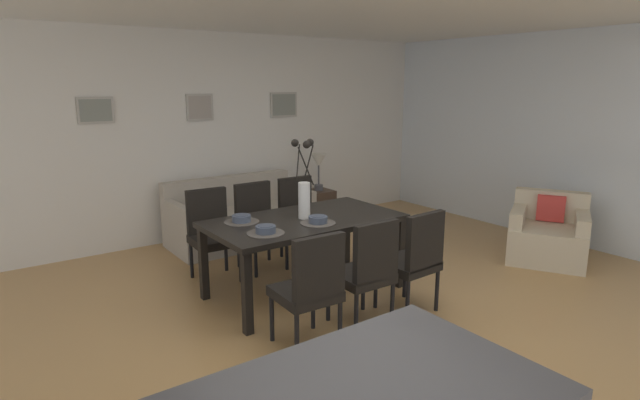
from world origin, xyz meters
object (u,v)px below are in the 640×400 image
dining_chair_near_left (311,285)px  armchair (548,235)px  bowl_near_left (266,229)px  framed_picture_right (284,105)px  sofa (239,220)px  table_lamp (319,164)px  dining_table (304,226)px  bowl_far_left (318,219)px  side_table (319,208)px  dining_chair_mid_right (300,214)px  framed_picture_center (200,107)px  dining_chair_far_left (367,268)px  dining_chair_near_right (212,230)px  bowl_near_right (241,218)px  framed_picture_left (96,110)px  dining_chair_far_right (258,221)px  centerpiece_vase (304,189)px  dining_chair_mid_left (414,257)px

dining_chair_near_left → armchair: (3.35, 0.09, -0.23)m
bowl_near_left → framed_picture_right: 3.22m
sofa → table_lamp: table_lamp is taller
sofa → armchair: (2.54, -2.66, 0.01)m
dining_table → bowl_far_left: (-0.00, -0.22, 0.11)m
side_table → bowl_near_left: bearing=-134.6°
dining_chair_mid_right → framed_picture_center: size_ratio=2.65×
bowl_far_left → table_lamp: bearing=54.2°
dining_chair_far_left → table_lamp: 3.08m
dining_chair_near_right → bowl_near_right: (0.01, -0.66, 0.27)m
side_table → framed_picture_left: framed_picture_left is taller
bowl_near_left → bowl_near_right: bearing=90.0°
dining_chair_near_right → framed_picture_center: bearing=69.2°
dining_table → armchair: 2.93m
dining_chair_near_left → side_table: dining_chair_near_left is taller
dining_chair_near_left → bowl_near_left: (0.02, 0.69, 0.27)m
bowl_far_left → armchair: bowl_far_left is taller
dining_chair_far_right → framed_picture_right: 2.22m
dining_table → framed_picture_right: framed_picture_right is taller
bowl_far_left → side_table: bearing=54.2°
centerpiece_vase → bowl_near_left: (-0.54, -0.22, -0.24)m
dining_table → dining_chair_far_left: (0.01, -0.88, -0.15)m
bowl_far_left → framed_picture_center: bearing=90.0°
bowl_near_left → framed_picture_center: bearing=78.0°
dining_table → dining_chair_mid_left: (0.52, -0.91, -0.15)m
dining_table → dining_chair_mid_right: (0.55, 0.90, -0.15)m
bowl_far_left → sofa: (0.24, 2.06, -0.50)m
framed_picture_center → bowl_near_left: bearing=-102.0°
armchair → framed_picture_right: framed_picture_right is taller
dining_chair_far_left → framed_picture_right: bearing=69.1°
side_table → framed_picture_center: (-1.46, 0.51, 1.41)m
armchair → framed_picture_left: (-4.02, 3.14, 1.39)m
bowl_near_right → framed_picture_left: framed_picture_left is taller
dining_chair_far_left → bowl_near_left: (-0.55, 0.66, 0.27)m
bowl_near_right → framed_picture_right: 2.89m
sofa → framed_picture_center: size_ratio=5.02×
dining_chair_near_left → framed_picture_right: (1.79, 3.23, 1.16)m
framed_picture_center → dining_chair_far_right: bearing=-90.0°
bowl_far_left → framed_picture_right: size_ratio=0.40×
table_lamp → framed_picture_center: (-1.46, 0.51, 0.78)m
armchair → centerpiece_vase: bearing=163.5°
centerpiece_vase → armchair: centerpiece_vase is taller
dining_chair_mid_left → framed_picture_center: 3.48m
dining_table → sofa: 1.90m
dining_chair_near_left → dining_chair_near_right: size_ratio=1.00×
dining_chair_mid_left → bowl_near_left: bearing=146.9°
table_lamp → dining_chair_mid_right: bearing=-135.1°
dining_chair_mid_right → bowl_near_right: bearing=-147.9°
dining_table → framed_picture_center: bearing=90.0°
sofa → framed_picture_right: bearing=26.0°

